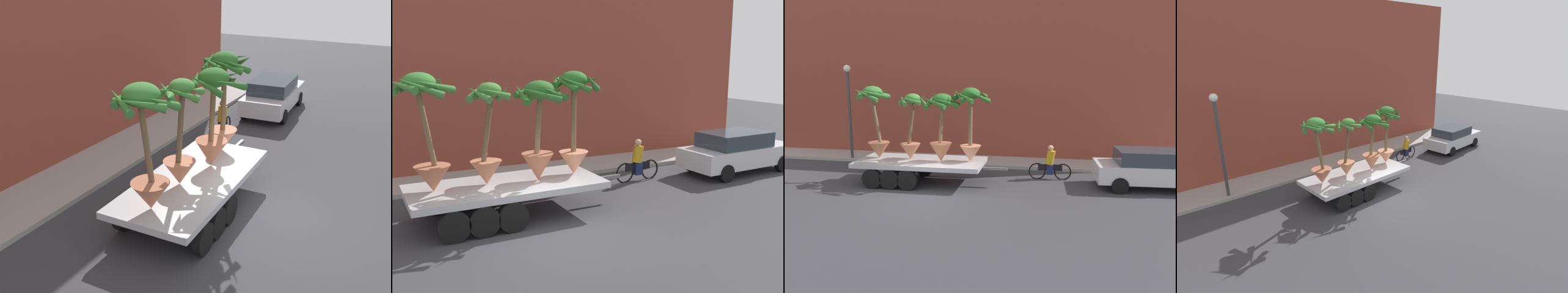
{
  "view_description": "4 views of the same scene",
  "coord_description": "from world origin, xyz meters",
  "views": [
    {
      "loc": [
        -10.06,
        -3.17,
        6.27
      ],
      "look_at": [
        0.22,
        2.4,
        1.41
      ],
      "focal_mm": 40.35,
      "sensor_mm": 36.0,
      "label": 1
    },
    {
      "loc": [
        -4.21,
        -10.04,
        4.47
      ],
      "look_at": [
        1.71,
        1.89,
        1.79
      ],
      "focal_mm": 42.44,
      "sensor_mm": 36.0,
      "label": 2
    },
    {
      "loc": [
        4.78,
        -13.23,
        4.56
      ],
      "look_at": [
        1.76,
        1.89,
        1.66
      ],
      "focal_mm": 35.88,
      "sensor_mm": 36.0,
      "label": 3
    },
    {
      "loc": [
        -9.51,
        -9.29,
        6.89
      ],
      "look_at": [
        0.9,
        2.65,
        1.81
      ],
      "focal_mm": 28.76,
      "sensor_mm": 36.0,
      "label": 4
    }
  ],
  "objects": [
    {
      "name": "flatbed_trailer",
      "position": [
        -1.02,
        1.9,
        0.76
      ],
      "size": [
        6.3,
        2.52,
        0.98
      ],
      "color": "#B7BABF",
      "rests_on": "ground"
    },
    {
      "name": "street_lamp",
      "position": [
        -5.85,
        5.3,
        3.23
      ],
      "size": [
        0.36,
        0.36,
        4.83
      ],
      "color": "#383D42",
      "rests_on": "sidewalk"
    },
    {
      "name": "potted_palm_rear",
      "position": [
        1.34,
        2.05,
        2.59
      ],
      "size": [
        1.6,
        1.56,
        3.02
      ],
      "color": "tan",
      "rests_on": "flatbed_trailer"
    },
    {
      "name": "ground_plane",
      "position": [
        0.0,
        0.0,
        0.0
      ],
      "size": [
        60.0,
        60.0,
        0.0
      ],
      "primitive_type": "plane",
      "color": "#38383D"
    },
    {
      "name": "building_facade",
      "position": [
        0.0,
        7.8,
        4.91
      ],
      "size": [
        24.0,
        1.2,
        9.83
      ],
      "primitive_type": "cube",
      "color": "brown",
      "rests_on": "ground"
    },
    {
      "name": "parked_car",
      "position": [
        8.58,
        2.9,
        0.83
      ],
      "size": [
        4.7,
        2.17,
        1.58
      ],
      "color": "silver",
      "rests_on": "ground"
    },
    {
      "name": "cyclist",
      "position": [
        4.52,
        3.55,
        0.67
      ],
      "size": [
        1.84,
        0.37,
        1.54
      ],
      "color": "black",
      "rests_on": "ground"
    },
    {
      "name": "potted_palm_front",
      "position": [
        -2.77,
        1.99,
        2.59
      ],
      "size": [
        1.68,
        1.62,
        3.06
      ],
      "color": "#B26647",
      "rests_on": "flatbed_trailer"
    },
    {
      "name": "potted_palm_extra",
      "position": [
        0.17,
        1.83,
        2.42
      ],
      "size": [
        1.63,
        1.72,
        2.79
      ],
      "color": "#B26647",
      "rests_on": "flatbed_trailer"
    },
    {
      "name": "potted_palm_middle",
      "position": [
        -1.22,
        2.05,
        2.21
      ],
      "size": [
        1.17,
        1.24,
        2.76
      ],
      "color": "#C17251",
      "rests_on": "flatbed_trailer"
    },
    {
      "name": "sidewalk",
      "position": [
        0.0,
        6.1,
        0.07
      ],
      "size": [
        24.0,
        2.2,
        0.15
      ],
      "primitive_type": "cube",
      "color": "#A39E99",
      "rests_on": "ground"
    }
  ]
}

